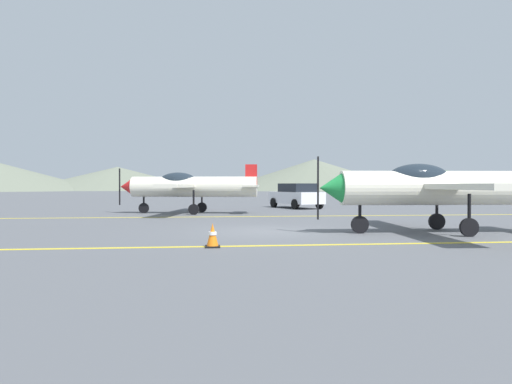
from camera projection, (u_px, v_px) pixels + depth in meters
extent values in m
plane|color=#54565B|center=(270.00, 231.00, 15.15)|extent=(400.00, 400.00, 0.00)
cube|color=yellow|center=(291.00, 245.00, 11.62)|extent=(80.00, 0.16, 0.01)
cube|color=yellow|center=(249.00, 217.00, 22.22)|extent=(80.00, 0.16, 0.01)
cylinder|color=silver|center=(446.00, 188.00, 14.65)|extent=(6.75, 1.51, 1.08)
cone|color=#1E8C3F|center=(330.00, 188.00, 14.47)|extent=(0.75, 0.96, 0.92)
cube|color=black|center=(318.00, 188.00, 14.45)|extent=(0.05, 0.12, 1.97)
ellipsoid|color=#1E2833|center=(419.00, 178.00, 14.60)|extent=(2.02, 1.01, 0.89)
cube|color=silver|center=(434.00, 186.00, 14.63)|extent=(1.64, 8.71, 0.16)
cylinder|color=black|center=(360.00, 209.00, 14.53)|extent=(0.10, 0.10, 0.99)
cylinder|color=black|center=(360.00, 225.00, 14.53)|extent=(0.56, 0.15, 0.55)
cylinder|color=black|center=(437.00, 207.00, 15.75)|extent=(0.10, 0.10, 0.99)
cylinder|color=black|center=(437.00, 222.00, 15.76)|extent=(0.56, 0.15, 0.55)
cylinder|color=black|center=(469.00, 211.00, 13.59)|extent=(0.10, 0.10, 0.99)
cylinder|color=black|center=(469.00, 227.00, 13.60)|extent=(0.56, 0.15, 0.55)
cylinder|color=silver|center=(194.00, 187.00, 24.67)|extent=(6.78, 2.33, 1.08)
cone|color=red|center=(127.00, 187.00, 24.95)|extent=(0.85, 1.03, 0.92)
cube|color=black|center=(120.00, 187.00, 24.98)|extent=(0.06, 0.12, 1.97)
ellipsoid|color=#1E2833|center=(178.00, 181.00, 24.73)|extent=(2.10, 1.24, 0.89)
cube|color=silver|center=(187.00, 186.00, 24.70)|extent=(2.70, 8.71, 0.16)
cube|color=silver|center=(251.00, 186.00, 24.43)|extent=(1.16, 2.64, 0.10)
cube|color=red|center=(251.00, 176.00, 24.42)|extent=(0.63, 0.23, 1.18)
cylinder|color=black|center=(144.00, 199.00, 24.89)|extent=(0.10, 0.10, 0.99)
cylinder|color=black|center=(144.00, 208.00, 24.90)|extent=(0.56, 0.22, 0.55)
cylinder|color=black|center=(202.00, 198.00, 25.74)|extent=(0.10, 0.10, 0.99)
cylinder|color=black|center=(202.00, 207.00, 25.75)|extent=(0.56, 0.22, 0.55)
cylinder|color=black|center=(194.00, 200.00, 23.58)|extent=(0.10, 0.10, 0.99)
cylinder|color=black|center=(194.00, 209.00, 23.59)|extent=(0.56, 0.22, 0.55)
cube|color=white|center=(296.00, 198.00, 30.41)|extent=(3.11, 4.65, 0.75)
cube|color=black|center=(297.00, 188.00, 30.27)|extent=(2.29, 2.79, 0.55)
cylinder|color=black|center=(297.00, 202.00, 32.09)|extent=(0.42, 0.68, 0.64)
cylinder|color=black|center=(274.00, 203.00, 31.31)|extent=(0.42, 0.68, 0.64)
cylinder|color=black|center=(319.00, 204.00, 29.53)|extent=(0.42, 0.68, 0.64)
cylinder|color=black|center=(295.00, 204.00, 28.75)|extent=(0.42, 0.68, 0.64)
cube|color=black|center=(213.00, 247.00, 11.28)|extent=(0.36, 0.36, 0.04)
cone|color=orange|center=(213.00, 234.00, 11.28)|extent=(0.29, 0.29, 0.55)
cylinder|color=white|center=(213.00, 233.00, 11.28)|extent=(0.20, 0.20, 0.08)
cone|color=slate|center=(117.00, 178.00, 141.30)|extent=(55.08, 55.08, 7.05)
cone|color=slate|center=(314.00, 175.00, 134.33)|extent=(56.44, 56.44, 8.96)
cone|color=#4C6651|center=(421.00, 177.00, 169.82)|extent=(86.84, 86.84, 8.54)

